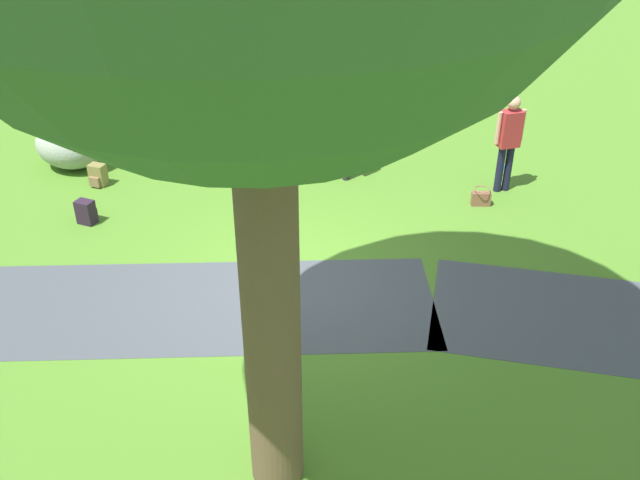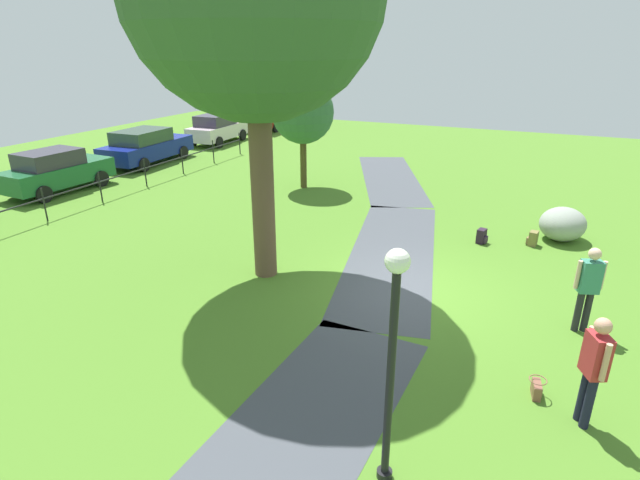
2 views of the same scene
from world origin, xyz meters
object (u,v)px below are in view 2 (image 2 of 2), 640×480
(parked_coupe_black, at_px, (56,171))
(woman_with_handbag, at_px, (594,364))
(man_near_boulder, at_px, (588,284))
(parked_sedan_red, at_px, (146,146))
(lawn_boulder, at_px, (563,224))
(parked_wagon_silver, at_px, (217,128))
(backpack_by_boulder, at_px, (533,239))
(lamp_post, at_px, (392,345))
(young_tree_near_path, at_px, (303,113))
(spare_backpack_on_lawn, at_px, (482,236))
(delivery_van, at_px, (271,107))
(handbag_on_grass, at_px, (536,388))

(parked_coupe_black, bearing_deg, woman_with_handbag, -107.75)
(man_near_boulder, xyz_separation_m, parked_sedan_red, (7.76, 17.65, -0.19))
(lawn_boulder, bearing_deg, parked_wagon_silver, 64.69)
(lawn_boulder, distance_m, parked_coupe_black, 17.16)
(parked_sedan_red, bearing_deg, parked_coupe_black, -176.53)
(man_near_boulder, distance_m, backpack_by_boulder, 4.51)
(lamp_post, height_order, lawn_boulder, lamp_post)
(woman_with_handbag, xyz_separation_m, parked_wagon_silver, (16.06, 17.59, -0.21))
(parked_wagon_silver, bearing_deg, young_tree_near_path, -126.85)
(parked_coupe_black, bearing_deg, lamp_post, -117.05)
(parked_sedan_red, xyz_separation_m, parked_wagon_silver, (5.51, -0.02, -0.00))
(woman_with_handbag, bearing_deg, backpack_by_boulder, 8.12)
(young_tree_near_path, bearing_deg, backpack_by_boulder, -108.34)
(spare_backpack_on_lawn, bearing_deg, parked_wagon_silver, 58.54)
(man_near_boulder, distance_m, delivery_van, 26.23)
(delivery_van, bearing_deg, handbag_on_grass, -141.96)
(lawn_boulder, xyz_separation_m, man_near_boulder, (-5.10, -0.36, 0.53))
(young_tree_near_path, relative_size, lawn_boulder, 2.40)
(lamp_post, height_order, delivery_van, lamp_post)
(man_near_boulder, bearing_deg, young_tree_near_path, 52.95)
(parked_wagon_silver, height_order, delivery_van, delivery_van)
(woman_with_handbag, distance_m, handbag_on_grass, 1.14)
(woman_with_handbag, distance_m, backpack_by_boulder, 7.22)
(parked_sedan_red, xyz_separation_m, delivery_van, (11.60, 0.05, 0.46))
(parked_coupe_black, height_order, parked_sedan_red, same)
(young_tree_near_path, height_order, parked_coupe_black, young_tree_near_path)
(man_near_boulder, xyz_separation_m, parked_wagon_silver, (13.27, 17.63, -0.19))
(lamp_post, xyz_separation_m, lawn_boulder, (10.01, -2.00, -1.51))
(lawn_boulder, xyz_separation_m, spare_backpack_on_lawn, (-1.18, 1.99, -0.27))
(parked_coupe_black, bearing_deg, parked_wagon_silver, 1.54)
(handbag_on_grass, height_order, backpack_by_boulder, backpack_by_boulder)
(woman_with_handbag, distance_m, man_near_boulder, 2.79)
(spare_backpack_on_lawn, relative_size, parked_sedan_red, 0.09)
(lamp_post, xyz_separation_m, parked_coupe_black, (7.66, 15.00, -1.16))
(spare_backpack_on_lawn, distance_m, parked_coupe_black, 15.06)
(young_tree_near_path, bearing_deg, man_near_boulder, -127.05)
(parked_coupe_black, bearing_deg, parked_sedan_red, 3.47)
(woman_with_handbag, height_order, spare_backpack_on_lawn, woman_with_handbag)
(young_tree_near_path, relative_size, delivery_van, 0.72)
(backpack_by_boulder, bearing_deg, lawn_boulder, -41.60)
(lamp_post, height_order, spare_backpack_on_lawn, lamp_post)
(young_tree_near_path, bearing_deg, woman_with_handbag, -136.62)
(woman_with_handbag, height_order, handbag_on_grass, woman_with_handbag)
(woman_with_handbag, xyz_separation_m, handbag_on_grass, (0.37, 0.63, -0.87))
(man_near_boulder, height_order, parked_coupe_black, man_near_boulder)
(man_near_boulder, relative_size, delivery_van, 0.31)
(young_tree_near_path, xyz_separation_m, parked_wagon_silver, (6.21, 8.28, -1.99))
(lamp_post, distance_m, woman_with_handbag, 3.28)
(parked_wagon_silver, bearing_deg, man_near_boulder, -126.96)
(lawn_boulder, xyz_separation_m, parked_sedan_red, (2.66, 17.30, 0.35))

